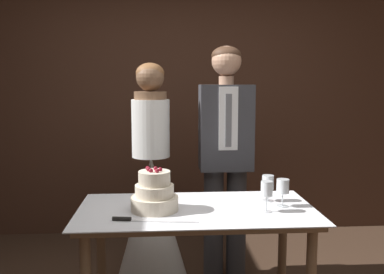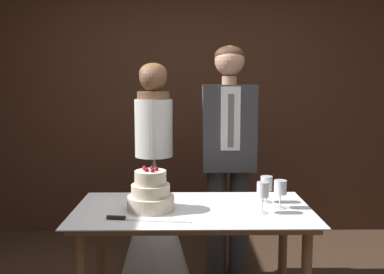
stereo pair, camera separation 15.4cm
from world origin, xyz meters
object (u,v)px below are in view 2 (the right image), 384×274
at_px(wine_glass_near, 280,188).
at_px(wine_glass_far, 263,191).
at_px(wine_glass_middle, 266,185).
at_px(bride, 155,201).
at_px(tiered_cake, 151,194).
at_px(cake_table, 193,225).
at_px(cake_knife, 133,219).
at_px(groom, 229,149).

bearing_deg(wine_glass_near, wine_glass_far, -141.17).
relative_size(wine_glass_middle, bride, 0.10).
bearing_deg(wine_glass_far, tiered_cake, 173.60).
distance_m(cake_table, cake_knife, 0.40).
bearing_deg(cake_knife, wine_glass_near, 22.98).
relative_size(wine_glass_middle, groom, 0.09).
height_order(cake_table, groom, groom).
distance_m(wine_glass_far, bride, 1.13).
bearing_deg(groom, tiered_cake, -123.42).
bearing_deg(wine_glass_middle, tiered_cake, -168.08).
bearing_deg(tiered_cake, groom, 56.58).
distance_m(tiered_cake, wine_glass_middle, 0.70).
bearing_deg(tiered_cake, wine_glass_far, -6.40).
distance_m(cake_table, bride, 0.82).
relative_size(cake_knife, wine_glass_middle, 2.83).
height_order(cake_knife, wine_glass_near, wine_glass_near).
bearing_deg(wine_glass_far, wine_glass_near, 38.83).
relative_size(wine_glass_near, bride, 0.10).
xyz_separation_m(tiered_cake, wine_glass_middle, (0.69, 0.14, 0.01)).
height_order(tiered_cake, cake_knife, tiered_cake).
bearing_deg(tiered_cake, bride, 92.85).
distance_m(cake_table, wine_glass_middle, 0.51).
distance_m(wine_glass_middle, groom, 0.67).
bearing_deg(tiered_cake, cake_knife, -113.36).
bearing_deg(cake_table, cake_knife, -146.81).
distance_m(wine_glass_middle, wine_glass_far, 0.22).
relative_size(cake_table, wine_glass_near, 8.37).
distance_m(tiered_cake, groom, 0.95).
bearing_deg(cake_knife, wine_glass_far, 17.94).
distance_m(wine_glass_near, wine_glass_middle, 0.13).
bearing_deg(wine_glass_far, cake_knife, -170.58).
xyz_separation_m(cake_knife, wine_glass_far, (0.71, 0.12, 0.12)).
xyz_separation_m(tiered_cake, bride, (-0.04, 0.79, -0.27)).
relative_size(cake_table, wine_glass_middle, 8.51).
xyz_separation_m(cake_table, wine_glass_middle, (0.45, 0.12, 0.21)).
relative_size(bride, groom, 0.93).
bearing_deg(wine_glass_middle, wine_glass_far, -105.86).
xyz_separation_m(cake_table, bride, (-0.28, 0.76, -0.08)).
xyz_separation_m(tiered_cake, wine_glass_near, (0.74, 0.03, 0.02)).
height_order(wine_glass_near, wine_glass_far, wine_glass_far).
xyz_separation_m(tiered_cake, groom, (0.52, 0.79, 0.13)).
distance_m(cake_knife, wine_glass_middle, 0.84).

